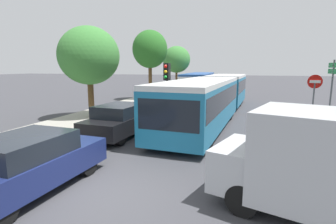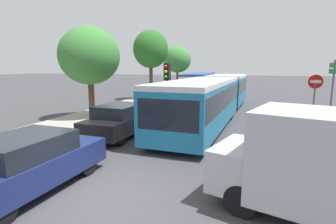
# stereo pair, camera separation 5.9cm
# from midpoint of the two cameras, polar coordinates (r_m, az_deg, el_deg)

# --- Properties ---
(ground_plane) EXTENTS (200.00, 200.00, 0.00)m
(ground_plane) POSITION_cam_midpoint_polar(r_m,az_deg,el_deg) (7.34, -14.72, -16.40)
(ground_plane) COLOR #3D3D42
(kerb_strip_left) EXTENTS (3.20, 34.43, 0.14)m
(kerb_strip_left) POSITION_cam_midpoint_polar(r_m,az_deg,el_deg) (20.40, -10.94, 0.77)
(kerb_strip_left) COLOR #9E998E
(kerb_strip_left) RESTS_ON ground
(articulated_bus) EXTENTS (3.70, 17.29, 2.55)m
(articulated_bus) POSITION_cam_midpoint_polar(r_m,az_deg,el_deg) (17.13, 10.21, 3.83)
(articulated_bus) COLOR teal
(articulated_bus) RESTS_ON ground
(city_bus_rear) EXTENTS (3.15, 11.69, 2.49)m
(city_bus_rear) POSITION_cam_midpoint_polar(r_m,az_deg,el_deg) (30.52, 6.98, 6.41)
(city_bus_rear) COLOR silver
(city_bus_rear) RESTS_ON ground
(queued_car_navy) EXTENTS (2.08, 4.41, 1.50)m
(queued_car_navy) POSITION_cam_midpoint_polar(r_m,az_deg,el_deg) (7.75, -28.15, -9.78)
(queued_car_navy) COLOR navy
(queued_car_navy) RESTS_ON ground
(queued_car_black) EXTENTS (2.08, 4.40, 1.49)m
(queued_car_black) POSITION_cam_midpoint_polar(r_m,az_deg,el_deg) (12.42, -10.14, -1.72)
(queued_car_black) COLOR black
(queued_car_black) RESTS_ON ground
(queued_car_tan) EXTENTS (1.87, 3.97, 1.35)m
(queued_car_tan) POSITION_cam_midpoint_polar(r_m,az_deg,el_deg) (17.82, -0.44, 1.66)
(queued_car_tan) COLOR tan
(queued_car_tan) RESTS_ON ground
(traffic_light) EXTENTS (0.37, 0.39, 3.40)m
(traffic_light) POSITION_cam_midpoint_polar(r_m,az_deg,el_deg) (14.17, -0.09, 6.94)
(traffic_light) COLOR #56595E
(traffic_light) RESTS_ON ground
(no_entry_sign) EXTENTS (0.70, 0.08, 2.82)m
(no_entry_sign) POSITION_cam_midpoint_polar(r_m,az_deg,el_deg) (15.27, 29.36, 3.55)
(no_entry_sign) COLOR #56595E
(no_entry_sign) RESTS_ON ground
(direction_sign_post) EXTENTS (0.19, 1.40, 3.60)m
(direction_sign_post) POSITION_cam_midpoint_polar(r_m,az_deg,el_deg) (17.44, 32.42, 6.14)
(direction_sign_post) COLOR #56595E
(direction_sign_post) RESTS_ON ground
(tree_left_mid) EXTENTS (3.65, 3.65, 5.62)m
(tree_left_mid) POSITION_cam_midpoint_polar(r_m,az_deg,el_deg) (16.84, -16.63, 11.62)
(tree_left_mid) COLOR #51381E
(tree_left_mid) RESTS_ON ground
(tree_left_far) EXTENTS (3.34, 3.34, 6.67)m
(tree_left_far) POSITION_cam_midpoint_polar(r_m,az_deg,el_deg) (25.75, -3.68, 13.24)
(tree_left_far) COLOR #51381E
(tree_left_far) RESTS_ON ground
(tree_left_distant) EXTENTS (3.33, 3.33, 5.70)m
(tree_left_distant) POSITION_cam_midpoint_polar(r_m,az_deg,el_deg) (32.50, 2.11, 11.34)
(tree_left_distant) COLOR #51381E
(tree_left_distant) RESTS_ON ground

